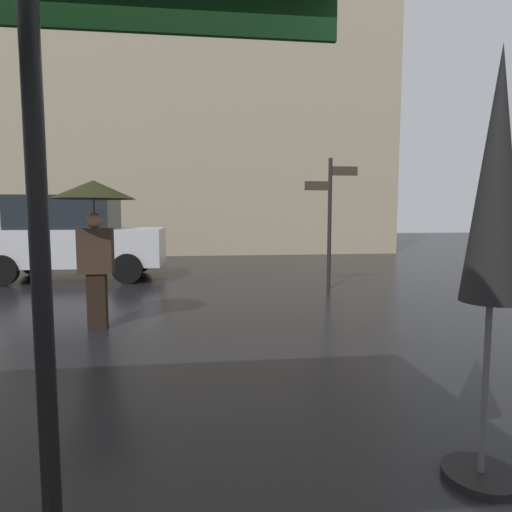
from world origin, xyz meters
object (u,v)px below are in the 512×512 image
at_px(folded_patio_umbrella_near, 496,196).
at_px(parked_car_left, 73,237).
at_px(street_signpost, 330,210).
at_px(pedestrian_with_umbrella, 94,208).

xyz_separation_m(folded_patio_umbrella_near, parked_car_left, (-4.61, 8.48, -0.66)).
height_order(folded_patio_umbrella_near, street_signpost, street_signpost).
distance_m(pedestrian_with_umbrella, parked_car_left, 5.01).
bearing_deg(pedestrian_with_umbrella, street_signpost, 80.43).
xyz_separation_m(folded_patio_umbrella_near, pedestrian_with_umbrella, (-3.01, 3.77, -0.03)).
xyz_separation_m(pedestrian_with_umbrella, street_signpost, (3.99, 2.61, -0.01)).
bearing_deg(parked_car_left, folded_patio_umbrella_near, -48.03).
relative_size(folded_patio_umbrella_near, pedestrian_with_umbrella, 1.24).
xyz_separation_m(pedestrian_with_umbrella, parked_car_left, (-1.60, 4.71, -0.63)).
height_order(pedestrian_with_umbrella, parked_car_left, pedestrian_with_umbrella).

